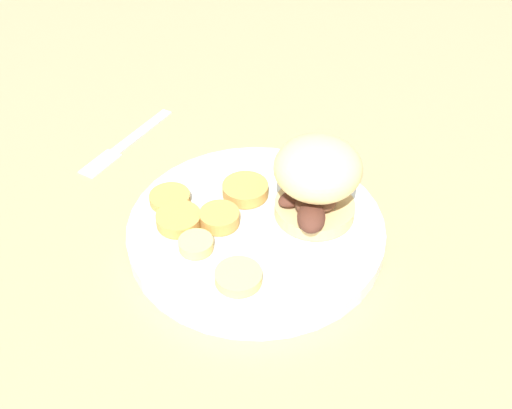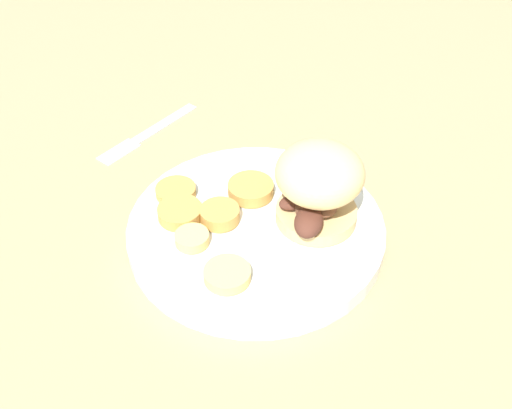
{
  "view_description": "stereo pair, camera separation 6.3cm",
  "coord_description": "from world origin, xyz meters",
  "views": [
    {
      "loc": [
        -0.47,
        0.02,
        0.46
      ],
      "look_at": [
        0.0,
        0.0,
        0.05
      ],
      "focal_mm": 42.0,
      "sensor_mm": 36.0,
      "label": 1
    },
    {
      "loc": [
        -0.47,
        -0.04,
        0.46
      ],
      "look_at": [
        0.0,
        0.0,
        0.05
      ],
      "focal_mm": 42.0,
      "sensor_mm": 36.0,
      "label": 2
    }
  ],
  "objects": [
    {
      "name": "sandwich",
      "position": [
        0.01,
        -0.06,
        0.07
      ],
      "size": [
        0.1,
        0.09,
        0.09
      ],
      "color": "tan",
      "rests_on": "dinner_plate"
    },
    {
      "name": "potato_round_2",
      "position": [
        -0.0,
        0.08,
        0.03
      ],
      "size": [
        0.05,
        0.05,
        0.01
      ],
      "primitive_type": "cylinder",
      "color": "#BC8942",
      "rests_on": "dinner_plate"
    },
    {
      "name": "potato_round_0",
      "position": [
        0.05,
        0.01,
        0.03
      ],
      "size": [
        0.05,
        0.05,
        0.01
      ],
      "primitive_type": "cylinder",
      "color": "#BC8942",
      "rests_on": "dinner_plate"
    },
    {
      "name": "potato_round_5",
      "position": [
        0.04,
        0.1,
        0.03
      ],
      "size": [
        0.05,
        0.05,
        0.01
      ],
      "primitive_type": "cylinder",
      "color": "#BC8942",
      "rests_on": "dinner_plate"
    },
    {
      "name": "fork",
      "position": [
        0.19,
        0.16,
        0.0
      ],
      "size": [
        0.15,
        0.11,
        0.0
      ],
      "color": "silver",
      "rests_on": "ground_plane"
    },
    {
      "name": "potato_round_4",
      "position": [
        -0.08,
        0.02,
        0.03
      ],
      "size": [
        0.05,
        0.05,
        0.01
      ],
      "primitive_type": "cylinder",
      "color": "#DBB766",
      "rests_on": "dinner_plate"
    },
    {
      "name": "potato_round_1",
      "position": [
        -0.0,
        0.04,
        0.03
      ],
      "size": [
        0.04,
        0.04,
        0.02
      ],
      "primitive_type": "cylinder",
      "color": "#BC8942",
      "rests_on": "dinner_plate"
    },
    {
      "name": "dinner_plate",
      "position": [
        0.0,
        0.0,
        0.01
      ],
      "size": [
        0.28,
        0.28,
        0.02
      ],
      "color": "silver",
      "rests_on": "ground_plane"
    },
    {
      "name": "potato_round_3",
      "position": [
        -0.04,
        0.06,
        0.03
      ],
      "size": [
        0.04,
        0.04,
        0.01
      ],
      "primitive_type": "cylinder",
      "color": "#DBB766",
      "rests_on": "dinner_plate"
    },
    {
      "name": "ground_plane",
      "position": [
        0.0,
        0.0,
        0.0
      ],
      "size": [
        4.0,
        4.0,
        0.0
      ],
      "primitive_type": "plane",
      "color": "#937F5B"
    }
  ]
}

